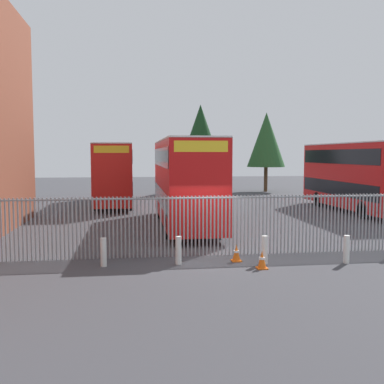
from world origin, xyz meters
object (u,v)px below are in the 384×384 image
(bollard_near_left, at_px, (104,252))
(traffic_cone_mid_forecourt, at_px, (236,253))
(double_decker_bus_near_gate, at_px, (185,179))
(double_decker_bus_behind_fence_right, at_px, (115,172))
(traffic_cone_by_gate, at_px, (262,260))
(bollard_near_right, at_px, (265,250))
(double_decker_bus_behind_fence_left, at_px, (354,174))
(bollard_center_front, at_px, (178,250))
(bollard_far_right, at_px, (347,249))

(bollard_near_left, distance_m, traffic_cone_mid_forecourt, 4.51)
(bollard_near_left, bearing_deg, double_decker_bus_near_gate, 65.35)
(double_decker_bus_behind_fence_right, distance_m, traffic_cone_mid_forecourt, 19.03)
(bollard_near_left, bearing_deg, traffic_cone_by_gate, -10.84)
(bollard_near_right, bearing_deg, traffic_cone_by_gate, -113.65)
(double_decker_bus_near_gate, bearing_deg, traffic_cone_mid_forecourt, -83.65)
(double_decker_bus_behind_fence_left, height_order, double_decker_bus_behind_fence_right, same)
(double_decker_bus_behind_fence_right, xyz_separation_m, bollard_near_right, (5.66, -18.74, -1.95))
(bollard_near_right, relative_size, traffic_cone_by_gate, 1.61)
(traffic_cone_by_gate, height_order, traffic_cone_mid_forecourt, same)
(double_decker_bus_behind_fence_right, bearing_deg, traffic_cone_mid_forecourt, -75.34)
(bollard_center_front, bearing_deg, bollard_far_right, -5.93)
(traffic_cone_by_gate, bearing_deg, double_decker_bus_near_gate, 99.31)
(double_decker_bus_behind_fence_left, xyz_separation_m, double_decker_bus_behind_fence_right, (-15.41, 6.03, 0.00))
(double_decker_bus_behind_fence_right, distance_m, bollard_far_right, 20.91)
(double_decker_bus_near_gate, distance_m, bollard_near_right, 8.66)
(double_decker_bus_behind_fence_right, relative_size, bollard_near_left, 11.38)
(bollard_center_front, distance_m, bollard_far_right, 5.71)
(bollard_center_front, height_order, bollard_far_right, same)
(bollard_far_right, bearing_deg, traffic_cone_mid_forecourt, 168.46)
(traffic_cone_by_gate, bearing_deg, double_decker_bus_behind_fence_right, 105.50)
(bollard_far_right, relative_size, traffic_cone_by_gate, 1.61)
(bollard_center_front, xyz_separation_m, traffic_cone_by_gate, (2.62, -0.94, -0.19))
(double_decker_bus_behind_fence_left, relative_size, traffic_cone_mid_forecourt, 18.32)
(bollard_far_right, height_order, traffic_cone_mid_forecourt, bollard_far_right)
(bollard_center_front, relative_size, traffic_cone_mid_forecourt, 1.61)
(double_decker_bus_near_gate, bearing_deg, bollard_center_front, -98.30)
(bollard_center_front, bearing_deg, traffic_cone_by_gate, -19.66)
(bollard_far_right, bearing_deg, traffic_cone_by_gate, -173.54)
(double_decker_bus_behind_fence_left, height_order, bollard_far_right, double_decker_bus_behind_fence_left)
(double_decker_bus_behind_fence_left, distance_m, bollard_near_left, 19.64)
(bollard_center_front, height_order, traffic_cone_mid_forecourt, bollard_center_front)
(traffic_cone_by_gate, bearing_deg, traffic_cone_mid_forecourt, 118.43)
(traffic_cone_by_gate, bearing_deg, bollard_far_right, 6.46)
(double_decker_bus_near_gate, xyz_separation_m, bollard_near_left, (-3.63, -7.92, -1.95))
(traffic_cone_by_gate, bearing_deg, bollard_center_front, 160.34)
(double_decker_bus_behind_fence_left, relative_size, double_decker_bus_behind_fence_right, 1.00)
(traffic_cone_mid_forecourt, bearing_deg, traffic_cone_by_gate, -61.57)
(traffic_cone_by_gate, bearing_deg, bollard_near_right, 66.35)
(bollard_near_left, height_order, bollard_center_front, same)
(bollard_near_left, relative_size, bollard_center_front, 1.00)
(double_decker_bus_near_gate, height_order, bollard_center_front, double_decker_bus_near_gate)
(double_decker_bus_behind_fence_right, distance_m, bollard_near_right, 19.67)
(bollard_near_left, relative_size, bollard_near_right, 1.00)
(bollard_near_left, bearing_deg, double_decker_bus_behind_fence_right, 90.88)
(bollard_center_front, bearing_deg, double_decker_bus_behind_fence_left, 44.46)
(bollard_near_right, xyz_separation_m, traffic_cone_by_gate, (-0.28, -0.64, -0.19))
(bollard_near_left, xyz_separation_m, traffic_cone_mid_forecourt, (4.50, 0.12, -0.19))
(bollard_near_left, height_order, bollard_near_right, same)
(double_decker_bus_near_gate, bearing_deg, double_decker_bus_behind_fence_left, 21.21)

